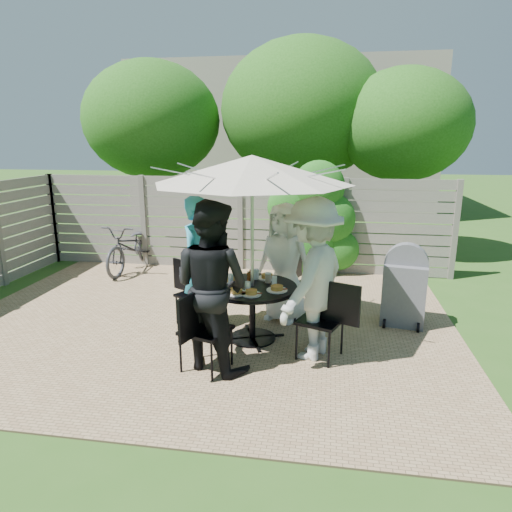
% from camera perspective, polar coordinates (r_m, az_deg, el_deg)
% --- Properties ---
extents(backyard_envelope, '(60.00, 60.00, 5.00)m').
position_cam_1_polar(backyard_envelope, '(16.03, 3.49, 14.64)').
color(backyard_envelope, '#2E561B').
rests_on(backyard_envelope, ground).
extents(patio_table, '(1.49, 1.49, 0.74)m').
position_cam_1_polar(patio_table, '(5.86, -0.46, -5.82)').
color(patio_table, black).
rests_on(patio_table, ground).
extents(umbrella, '(3.21, 3.21, 2.36)m').
position_cam_1_polar(umbrella, '(5.51, -0.49, 10.73)').
color(umbrella, silver).
rests_on(umbrella, ground).
extents(chair_back, '(0.61, 0.77, 1.01)m').
position_cam_1_polar(chair_back, '(6.72, 4.05, -5.12)').
color(chair_back, black).
rests_on(chair_back, ground).
extents(person_back, '(0.98, 0.83, 1.71)m').
position_cam_1_polar(person_back, '(6.44, 3.56, -0.85)').
color(person_back, white).
rests_on(person_back, ground).
extents(chair_left, '(0.68, 0.59, 0.90)m').
position_cam_1_polar(chair_left, '(6.50, -7.64, -6.22)').
color(chair_left, black).
rests_on(chair_left, ground).
extents(person_left, '(0.66, 0.78, 1.82)m').
position_cam_1_polar(person_left, '(6.21, -6.90, -0.94)').
color(person_left, teal).
rests_on(person_left, ground).
extents(chair_front, '(0.61, 0.76, 0.99)m').
position_cam_1_polar(chair_front, '(5.23, -6.33, -11.15)').
color(chair_front, black).
rests_on(chair_front, ground).
extents(person_front, '(1.15, 1.05, 1.94)m').
position_cam_1_polar(person_front, '(5.08, -5.58, -3.78)').
color(person_front, black).
rests_on(person_front, ground).
extents(chair_right, '(0.75, 0.61, 0.98)m').
position_cam_1_polar(chair_right, '(5.52, 8.12, -9.81)').
color(chair_right, black).
rests_on(chair_right, ground).
extents(person_right, '(1.15, 1.43, 1.93)m').
position_cam_1_polar(person_right, '(5.34, 7.04, -2.97)').
color(person_right, beige).
rests_on(person_right, ground).
extents(plate_back, '(0.26, 0.26, 0.06)m').
position_cam_1_polar(plate_back, '(6.07, 1.39, -2.62)').
color(plate_back, white).
rests_on(plate_back, patio_table).
extents(plate_left, '(0.26, 0.26, 0.06)m').
position_cam_1_polar(plate_left, '(5.98, -3.36, -2.92)').
color(plate_left, white).
rests_on(plate_left, patio_table).
extents(plate_front, '(0.26, 0.26, 0.06)m').
position_cam_1_polar(plate_front, '(5.50, -2.51, -4.48)').
color(plate_front, white).
rests_on(plate_front, patio_table).
extents(plate_right, '(0.26, 0.26, 0.06)m').
position_cam_1_polar(plate_right, '(5.60, 2.63, -4.11)').
color(plate_right, white).
rests_on(plate_right, patio_table).
extents(plate_extra, '(0.24, 0.24, 0.06)m').
position_cam_1_polar(plate_extra, '(5.45, -0.59, -4.64)').
color(plate_extra, white).
rests_on(plate_extra, patio_table).
extents(glass_back, '(0.07, 0.07, 0.14)m').
position_cam_1_polar(glass_back, '(6.03, 0.05, -2.28)').
color(glass_back, silver).
rests_on(glass_back, patio_table).
extents(glass_left, '(0.07, 0.07, 0.14)m').
position_cam_1_polar(glass_left, '(5.83, -3.17, -2.92)').
color(glass_left, silver).
rests_on(glass_left, patio_table).
extents(glass_front, '(0.07, 0.07, 0.14)m').
position_cam_1_polar(glass_front, '(5.51, -1.02, -3.94)').
color(glass_front, silver).
rests_on(glass_front, patio_table).
extents(glass_right, '(0.07, 0.07, 0.14)m').
position_cam_1_polar(glass_right, '(5.72, 2.29, -3.23)').
color(glass_right, silver).
rests_on(glass_right, patio_table).
extents(syrup_jug, '(0.09, 0.09, 0.16)m').
position_cam_1_polar(syrup_jug, '(5.84, -0.69, -2.76)').
color(syrup_jug, '#59280C').
rests_on(syrup_jug, patio_table).
extents(coffee_cup, '(0.08, 0.08, 0.12)m').
position_cam_1_polar(coffee_cup, '(5.90, 1.52, -2.78)').
color(coffee_cup, '#C6B293').
rests_on(coffee_cup, patio_table).
extents(bicycle, '(0.78, 1.88, 0.97)m').
position_cam_1_polar(bicycle, '(9.33, -15.27, 1.14)').
color(bicycle, '#333338').
rests_on(bicycle, ground).
extents(bbq_grill, '(0.64, 0.54, 1.18)m').
position_cam_1_polar(bbq_grill, '(6.67, 18.04, -3.87)').
color(bbq_grill, '#5B5C61').
rests_on(bbq_grill, ground).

